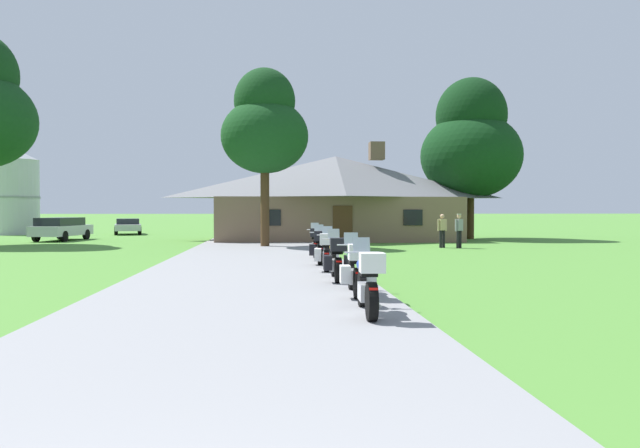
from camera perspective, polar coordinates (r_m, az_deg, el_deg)
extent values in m
plane|color=#4C8433|center=(21.69, -6.31, -3.58)|extent=(500.00, 500.00, 0.00)
cube|color=gray|center=(19.70, -6.50, -3.99)|extent=(6.40, 80.00, 0.06)
cylinder|color=black|center=(11.06, 4.09, -6.39)|extent=(0.13, 0.64, 0.64)
cylinder|color=black|center=(9.65, 5.07, -7.54)|extent=(0.18, 0.65, 0.64)
cube|color=silver|center=(10.33, 4.56, -6.61)|extent=(0.28, 0.57, 0.30)
ellipsoid|color=#1E3899|center=(10.53, 4.39, -3.99)|extent=(0.32, 0.53, 0.26)
cube|color=black|center=(10.08, 4.70, -4.74)|extent=(0.30, 0.53, 0.10)
cylinder|color=silver|center=(10.95, 4.12, -2.78)|extent=(0.66, 0.06, 0.03)
cylinder|color=silver|center=(11.02, 4.09, -4.53)|extent=(0.07, 0.24, 0.73)
cube|color=#B2BCC6|center=(11.04, 4.06, -2.02)|extent=(0.32, 0.12, 0.27)
sphere|color=silver|center=(10.96, 4.12, -3.51)|extent=(0.11, 0.11, 0.11)
cube|color=silver|center=(9.52, 5.12, -3.78)|extent=(0.41, 0.37, 0.32)
cube|color=red|center=(9.40, 5.25, -6.40)|extent=(0.14, 0.04, 0.06)
cylinder|color=silver|center=(9.99, 5.63, -7.81)|extent=(0.09, 0.55, 0.07)
cylinder|color=black|center=(13.40, 3.06, -5.02)|extent=(0.13, 0.64, 0.64)
cylinder|color=black|center=(11.97, 3.74, -5.79)|extent=(0.18, 0.65, 0.64)
cube|color=silver|center=(12.66, 3.39, -5.13)|extent=(0.28, 0.57, 0.30)
ellipsoid|color=#195B33|center=(12.87, 3.27, -3.01)|extent=(0.32, 0.53, 0.26)
cube|color=black|center=(12.42, 3.49, -3.58)|extent=(0.30, 0.53, 0.10)
cylinder|color=silver|center=(13.30, 3.09, -2.04)|extent=(0.66, 0.06, 0.03)
cylinder|color=silver|center=(13.36, 3.07, -3.49)|extent=(0.07, 0.24, 0.73)
cube|color=#B2BCC6|center=(13.39, 3.04, -1.42)|extent=(0.32, 0.12, 0.27)
sphere|color=silver|center=(13.31, 3.08, -2.65)|extent=(0.11, 0.11, 0.11)
cube|color=silver|center=(11.86, 3.77, -2.75)|extent=(0.41, 0.37, 0.32)
cube|color=red|center=(11.73, 3.85, -4.84)|extent=(0.14, 0.03, 0.06)
cylinder|color=silver|center=(12.32, 4.22, -6.06)|extent=(0.09, 0.55, 0.07)
cube|color=silver|center=(11.98, 2.47, -4.92)|extent=(0.21, 0.41, 0.36)
cube|color=silver|center=(12.03, 4.95, -4.89)|extent=(0.21, 0.41, 0.36)
cylinder|color=black|center=(15.95, 1.35, -3.99)|extent=(0.13, 0.64, 0.64)
cylinder|color=black|center=(14.52, 1.79, -4.52)|extent=(0.17, 0.64, 0.64)
cube|color=silver|center=(15.21, 1.56, -4.03)|extent=(0.27, 0.57, 0.30)
ellipsoid|color=gold|center=(15.43, 1.49, -2.27)|extent=(0.31, 0.53, 0.26)
cube|color=black|center=(14.98, 1.63, -2.73)|extent=(0.29, 0.53, 0.10)
cylinder|color=silver|center=(15.86, 1.36, -1.49)|extent=(0.66, 0.05, 0.03)
cylinder|color=silver|center=(15.92, 1.35, -2.70)|extent=(0.07, 0.24, 0.73)
cube|color=#B2BCC6|center=(15.95, 1.33, -0.96)|extent=(0.32, 0.12, 0.27)
sphere|color=silver|center=(15.87, 1.36, -1.99)|extent=(0.11, 0.11, 0.11)
cube|color=black|center=(14.42, 1.81, -2.01)|extent=(0.41, 0.37, 0.32)
cube|color=red|center=(14.28, 1.87, -3.72)|extent=(0.14, 0.03, 0.06)
cylinder|color=silver|center=(14.86, 2.22, -4.77)|extent=(0.08, 0.55, 0.07)
cube|color=black|center=(14.53, 0.75, -3.80)|extent=(0.21, 0.40, 0.36)
cube|color=black|center=(14.58, 2.79, -3.79)|extent=(0.21, 0.40, 0.36)
cylinder|color=black|center=(18.52, 0.71, -3.24)|extent=(0.17, 0.65, 0.64)
cylinder|color=black|center=(17.08, 0.66, -3.63)|extent=(0.22, 0.65, 0.64)
cube|color=silver|center=(17.77, 0.69, -3.24)|extent=(0.32, 0.58, 0.30)
ellipsoid|color=#1E3899|center=(18.00, 0.70, -1.75)|extent=(0.35, 0.55, 0.26)
cube|color=black|center=(17.55, 0.68, -2.12)|extent=(0.33, 0.55, 0.10)
cylinder|color=silver|center=(18.43, 0.71, -1.08)|extent=(0.66, 0.10, 0.03)
cylinder|color=silver|center=(18.49, 0.71, -2.13)|extent=(0.08, 0.24, 0.73)
cube|color=#B2BCC6|center=(18.53, 0.72, -0.64)|extent=(0.33, 0.14, 0.27)
sphere|color=silver|center=(18.44, 0.71, -1.52)|extent=(0.11, 0.11, 0.11)
cube|color=silver|center=(16.99, 0.66, -1.50)|extent=(0.43, 0.40, 0.32)
cube|color=red|center=(16.85, 0.65, -2.94)|extent=(0.14, 0.04, 0.06)
cylinder|color=silver|center=(17.41, 1.13, -3.87)|extent=(0.13, 0.55, 0.07)
cube|color=silver|center=(17.12, -0.21, -3.01)|extent=(0.24, 0.42, 0.36)
cube|color=silver|center=(17.12, 1.53, -3.02)|extent=(0.24, 0.42, 0.36)
cylinder|color=black|center=(20.65, -0.10, -2.76)|extent=(0.14, 0.64, 0.64)
cylinder|color=black|center=(19.22, 0.02, -3.07)|extent=(0.19, 0.65, 0.64)
cube|color=silver|center=(19.91, -0.04, -2.74)|extent=(0.29, 0.57, 0.30)
ellipsoid|color=#B2B5BC|center=(20.14, -0.07, -1.41)|extent=(0.33, 0.53, 0.26)
cube|color=black|center=(19.69, -0.03, -1.74)|extent=(0.31, 0.53, 0.10)
cylinder|color=silver|center=(20.57, -0.10, -0.82)|extent=(0.66, 0.06, 0.03)
cylinder|color=silver|center=(20.63, -0.10, -1.76)|extent=(0.07, 0.24, 0.73)
cube|color=#B2BCC6|center=(20.67, -0.11, -0.42)|extent=(0.33, 0.12, 0.27)
sphere|color=silver|center=(20.58, -0.10, -1.21)|extent=(0.11, 0.11, 0.11)
cube|color=black|center=(19.13, 0.02, -1.17)|extent=(0.42, 0.38, 0.32)
cube|color=red|center=(18.98, 0.04, -2.45)|extent=(0.14, 0.04, 0.06)
cylinder|color=silver|center=(19.55, 0.40, -3.29)|extent=(0.10, 0.55, 0.07)
cube|color=black|center=(19.25, -0.76, -2.53)|extent=(0.22, 0.41, 0.36)
cube|color=black|center=(19.26, 0.78, -2.52)|extent=(0.22, 0.41, 0.36)
cylinder|color=black|center=(23.45, -0.51, -2.26)|extent=(0.14, 0.64, 0.64)
cylinder|color=black|center=(22.02, -0.45, -2.50)|extent=(0.19, 0.65, 0.64)
cube|color=silver|center=(22.71, -0.48, -2.23)|extent=(0.29, 0.57, 0.30)
ellipsoid|color=gold|center=(22.95, -0.49, -1.07)|extent=(0.33, 0.53, 0.26)
cube|color=black|center=(22.49, -0.47, -1.35)|extent=(0.31, 0.53, 0.10)
cylinder|color=silver|center=(23.38, -0.51, -0.56)|extent=(0.66, 0.07, 0.03)
cylinder|color=silver|center=(23.43, -0.51, -1.38)|extent=(0.07, 0.24, 0.73)
cube|color=#B2BCC6|center=(23.47, -0.52, -0.21)|extent=(0.33, 0.13, 0.27)
sphere|color=silver|center=(23.38, -0.51, -0.90)|extent=(0.11, 0.11, 0.11)
cube|color=black|center=(21.93, -0.44, -0.84)|extent=(0.42, 0.38, 0.32)
cube|color=red|center=(21.78, -0.44, -1.95)|extent=(0.14, 0.04, 0.06)
cylinder|color=silver|center=(22.35, -0.10, -2.70)|extent=(0.10, 0.55, 0.07)
cube|color=brown|center=(36.37, 1.54, 0.50)|extent=(14.29, 7.33, 2.62)
pyramid|color=slate|center=(36.42, 1.54, 4.60)|extent=(15.15, 7.77, 2.58)
cube|color=brown|center=(36.91, 5.55, 7.10)|extent=(0.90, 0.90, 1.10)
cube|color=#472D19|center=(32.70, 2.22, -0.05)|extent=(1.10, 0.08, 2.10)
cube|color=black|center=(32.47, -4.81, 0.62)|extent=(1.10, 0.06, 0.90)
cube|color=black|center=(33.40, 9.06, 0.63)|extent=(1.10, 0.06, 0.90)
cylinder|color=black|center=(29.31, 13.52, -1.47)|extent=(0.14, 0.14, 0.86)
cylinder|color=black|center=(29.17, 13.30, -1.48)|extent=(0.14, 0.14, 0.86)
cube|color=gray|center=(29.21, 13.41, -0.09)|extent=(0.42, 0.38, 0.56)
cylinder|color=gray|center=(29.39, 13.69, -0.12)|extent=(0.09, 0.09, 0.58)
cylinder|color=gray|center=(29.03, 13.13, -0.13)|extent=(0.09, 0.09, 0.58)
sphere|color=tan|center=(29.20, 13.42, 0.74)|extent=(0.21, 0.21, 0.21)
cylinder|color=#B2AD99|center=(29.20, 13.42, 0.93)|extent=(0.22, 0.22, 0.05)
cylinder|color=black|center=(29.52, 11.97, -1.44)|extent=(0.14, 0.14, 0.86)
cylinder|color=black|center=(29.41, 11.70, -1.45)|extent=(0.14, 0.14, 0.86)
cube|color=tan|center=(29.44, 11.84, -0.07)|extent=(0.41, 0.33, 0.56)
cylinder|color=tan|center=(29.58, 12.20, -0.10)|extent=(0.09, 0.09, 0.58)
cylinder|color=tan|center=(29.30, 11.48, -0.11)|extent=(0.09, 0.09, 0.58)
sphere|color=tan|center=(29.44, 11.85, 0.75)|extent=(0.21, 0.21, 0.21)
cylinder|color=#422D19|center=(38.74, 14.49, 1.22)|extent=(0.44, 0.44, 3.57)
ellipsoid|color=#0F3314|center=(38.89, 14.52, 6.46)|extent=(6.42, 6.42, 5.46)
ellipsoid|color=black|center=(39.20, 14.54, 10.20)|extent=(4.50, 4.50, 4.82)
cylinder|color=#422D19|center=(29.31, -5.40, 1.97)|extent=(0.44, 0.44, 4.35)
ellipsoid|color=#143D19|center=(29.54, -5.41, 8.53)|extent=(4.36, 4.36, 3.70)
ellipsoid|color=#123716|center=(29.80, -5.42, 11.85)|extent=(3.05, 3.05, 3.27)
cylinder|color=#B2B7BC|center=(50.21, -27.76, 2.32)|extent=(3.68, 3.68, 5.65)
cone|color=#999EA3|center=(50.38, -27.80, 6.06)|extent=(3.75, 3.75, 0.92)
cylinder|color=gray|center=(50.21, -27.76, 2.32)|extent=(3.79, 3.79, 0.15)
cube|color=#ADAFB7|center=(38.94, -23.87, -0.57)|extent=(2.44, 4.80, 0.60)
cube|color=black|center=(38.74, -24.01, 0.22)|extent=(2.03, 3.41, 0.48)
cylinder|color=black|center=(40.60, -24.01, -0.92)|extent=(0.30, 0.66, 0.64)
cylinder|color=black|center=(39.86, -21.85, -0.94)|extent=(0.30, 0.66, 0.64)
cylinder|color=black|center=(38.09, -25.97, -1.09)|extent=(0.30, 0.66, 0.64)
cylinder|color=black|center=(37.29, -23.70, -1.11)|extent=(0.30, 0.66, 0.64)
cube|color=#ADAFB7|center=(46.79, -18.24, -0.30)|extent=(2.79, 4.52, 0.46)
cube|color=black|center=(46.88, -18.24, 0.25)|extent=(2.02, 2.22, 0.42)
cylinder|color=black|center=(48.10, -19.25, -0.53)|extent=(0.37, 0.67, 0.64)
cylinder|color=black|center=(48.10, -17.23, -0.52)|extent=(0.37, 0.67, 0.64)
cylinder|color=black|center=(45.50, -19.30, -0.64)|extent=(0.37, 0.67, 0.64)
cylinder|color=black|center=(45.50, -17.17, -0.62)|extent=(0.37, 0.67, 0.64)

